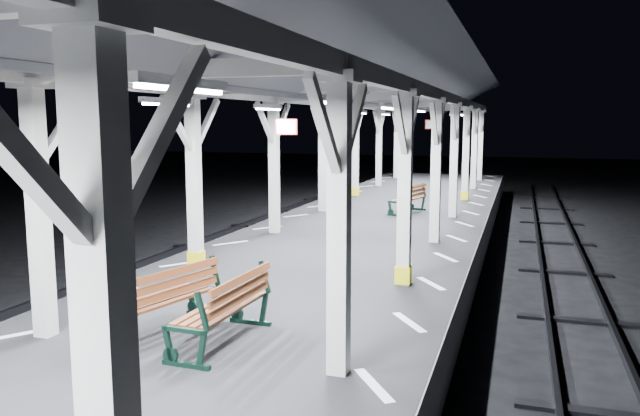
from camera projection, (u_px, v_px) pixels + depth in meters
The scene contains 9 objects.
ground at pixel (250, 369), 9.61m from camera, with size 120.00×120.00×0.00m, color black.
platform at pixel (249, 338), 9.54m from camera, with size 6.00×50.00×1.00m, color black.
hazard_stripes_left at pixel (112, 293), 10.21m from camera, with size 1.00×48.00×0.01m, color silver.
hazard_stripes_right at pixel (409, 322), 8.72m from camera, with size 1.00×48.00×0.01m, color silver.
track_right at pixel (603, 410), 8.08m from camera, with size 2.20×60.00×0.16m.
canopy at pixel (244, 67), 8.96m from camera, with size 5.40×49.00×4.65m.
bench_near at pixel (164, 299), 8.10m from camera, with size 1.05×1.85×0.94m.
bench_mid at pixel (228, 307), 7.79m from camera, with size 0.70×1.73×0.92m.
bench_far at pixel (410, 198), 18.96m from camera, with size 0.95×1.70×0.87m.
Camera 1 is at (3.84, -8.39, 3.80)m, focal length 35.00 mm.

